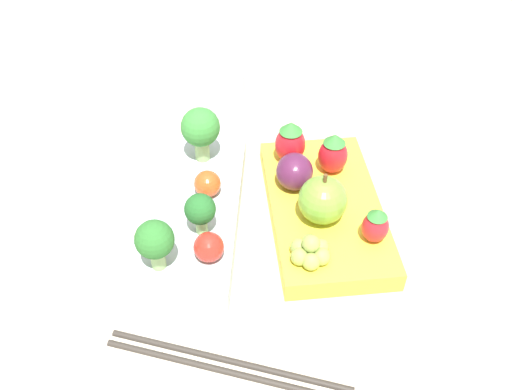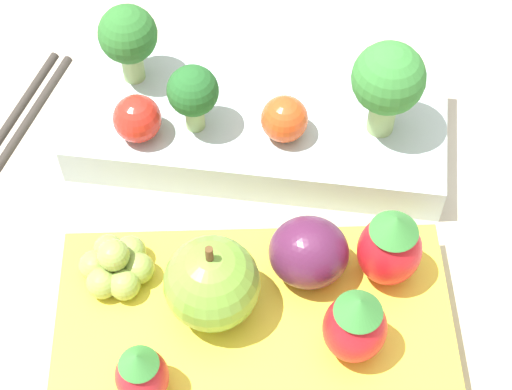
% 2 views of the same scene
% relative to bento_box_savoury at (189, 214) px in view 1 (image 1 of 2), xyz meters
% --- Properties ---
extents(ground_plane, '(4.00, 4.00, 0.00)m').
position_rel_bento_box_savoury_xyz_m(ground_plane, '(0.01, -0.06, -0.01)').
color(ground_plane, '#BCB29E').
extents(bento_box_savoury, '(0.23, 0.11, 0.03)m').
position_rel_bento_box_savoury_xyz_m(bento_box_savoury, '(0.00, 0.00, 0.00)').
color(bento_box_savoury, silver).
rests_on(bento_box_savoury, ground_plane).
extents(bento_box_fruit, '(0.21, 0.13, 0.02)m').
position_rel_bento_box_savoury_xyz_m(bento_box_fruit, '(0.01, -0.14, -0.00)').
color(bento_box_fruit, yellow).
rests_on(bento_box_fruit, ground_plane).
extents(broccoli_floret_0, '(0.04, 0.04, 0.05)m').
position_rel_bento_box_savoury_xyz_m(broccoli_floret_0, '(-0.08, 0.02, 0.05)').
color(broccoli_floret_0, '#93B770').
rests_on(broccoli_floret_0, bento_box_savoury).
extents(broccoli_floret_1, '(0.03, 0.03, 0.05)m').
position_rel_bento_box_savoury_xyz_m(broccoli_floret_1, '(-0.04, -0.01, 0.04)').
color(broccoli_floret_1, '#93B770').
rests_on(broccoli_floret_1, bento_box_savoury).
extents(broccoli_floret_2, '(0.04, 0.04, 0.06)m').
position_rel_bento_box_savoury_xyz_m(broccoli_floret_2, '(0.07, -0.01, 0.05)').
color(broccoli_floret_2, '#93B770').
rests_on(broccoli_floret_2, bento_box_savoury).
extents(cherry_tomato_0, '(0.03, 0.03, 0.03)m').
position_rel_bento_box_savoury_xyz_m(cherry_tomato_0, '(0.02, -0.02, 0.03)').
color(cherry_tomato_0, '#DB4C1E').
rests_on(cherry_tomato_0, bento_box_savoury).
extents(cherry_tomato_1, '(0.03, 0.03, 0.03)m').
position_rel_bento_box_savoury_xyz_m(cherry_tomato_1, '(-0.07, -0.02, 0.03)').
color(cherry_tomato_1, red).
rests_on(cherry_tomato_1, bento_box_savoury).
extents(apple, '(0.05, 0.05, 0.06)m').
position_rel_bento_box_savoury_xyz_m(apple, '(-0.01, -0.13, 0.03)').
color(apple, '#70A838').
rests_on(apple, bento_box_fruit).
extents(strawberry_0, '(0.03, 0.03, 0.04)m').
position_rel_bento_box_savoury_xyz_m(strawberry_0, '(-0.04, -0.18, 0.03)').
color(strawberry_0, red).
rests_on(strawberry_0, bento_box_fruit).
extents(strawberry_1, '(0.03, 0.03, 0.05)m').
position_rel_bento_box_savoury_xyz_m(strawberry_1, '(0.06, -0.15, 0.03)').
color(strawberry_1, red).
rests_on(strawberry_1, bento_box_fruit).
extents(strawberry_2, '(0.03, 0.03, 0.05)m').
position_rel_bento_box_savoury_xyz_m(strawberry_2, '(0.07, -0.10, 0.03)').
color(strawberry_2, red).
rests_on(strawberry_2, bento_box_fruit).
extents(plum, '(0.04, 0.04, 0.04)m').
position_rel_bento_box_savoury_xyz_m(plum, '(0.03, -0.11, 0.03)').
color(plum, '#511E42').
rests_on(plum, bento_box_fruit).
extents(grape_cluster, '(0.04, 0.04, 0.03)m').
position_rel_bento_box_savoury_xyz_m(grape_cluster, '(-0.07, -0.11, 0.02)').
color(grape_cluster, '#8EA84C').
rests_on(grape_cluster, bento_box_fruit).
extents(drinking_cup, '(0.07, 0.07, 0.06)m').
position_rel_bento_box_savoury_xyz_m(drinking_cup, '(0.19, -0.02, 0.02)').
color(drinking_cup, silver).
rests_on(drinking_cup, ground_plane).
extents(chopsticks_pair, '(0.07, 0.21, 0.01)m').
position_rel_bento_box_savoury_xyz_m(chopsticks_pair, '(-0.16, -0.04, -0.01)').
color(chopsticks_pair, '#332D28').
rests_on(chopsticks_pair, ground_plane).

